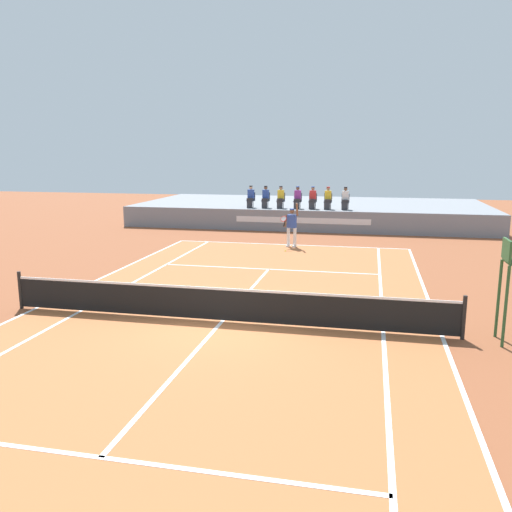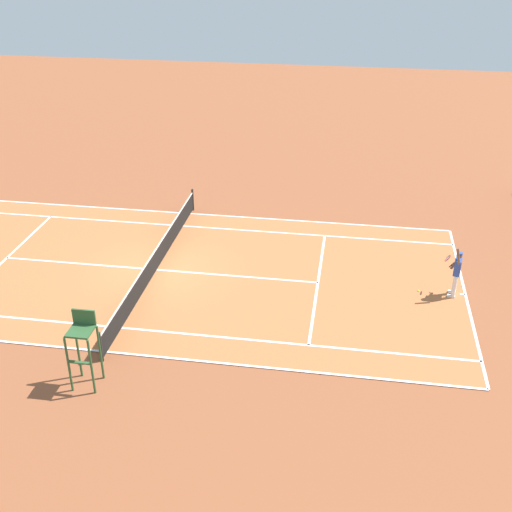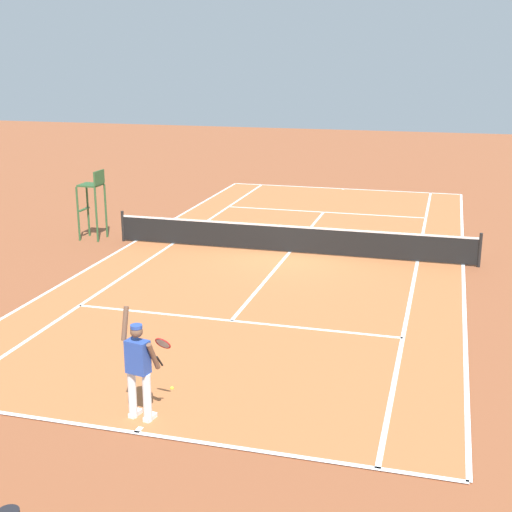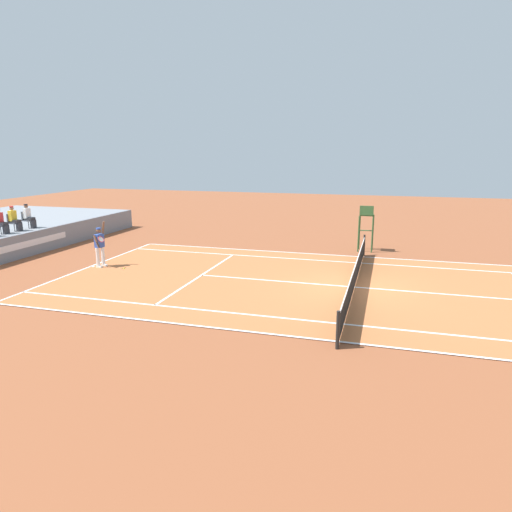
% 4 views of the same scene
% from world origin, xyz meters
% --- Properties ---
extents(ground_plane, '(80.00, 80.00, 0.00)m').
position_xyz_m(ground_plane, '(0.00, 0.00, 0.00)').
color(ground_plane, brown).
extents(court, '(11.08, 23.88, 0.03)m').
position_xyz_m(court, '(0.00, 0.00, 0.01)').
color(court, '#B76638').
rests_on(court, ground).
extents(net, '(11.98, 0.10, 1.07)m').
position_xyz_m(net, '(0.00, 0.00, 0.52)').
color(net, black).
rests_on(net, ground).
extents(tennis_player, '(0.82, 0.62, 2.08)m').
position_xyz_m(tennis_player, '(0.12, 11.41, 0.99)').
color(tennis_player, white).
rests_on(tennis_player, ground).
extents(tennis_ball, '(0.07, 0.07, 0.07)m').
position_xyz_m(tennis_ball, '(0.03, 10.18, 0.03)').
color(tennis_ball, '#D1E533').
rests_on(tennis_ball, ground).
extents(umpire_chair, '(0.77, 0.77, 2.44)m').
position_xyz_m(umpire_chair, '(7.03, 0.00, 1.56)').
color(umpire_chair, '#2D562D').
rests_on(umpire_chair, ground).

